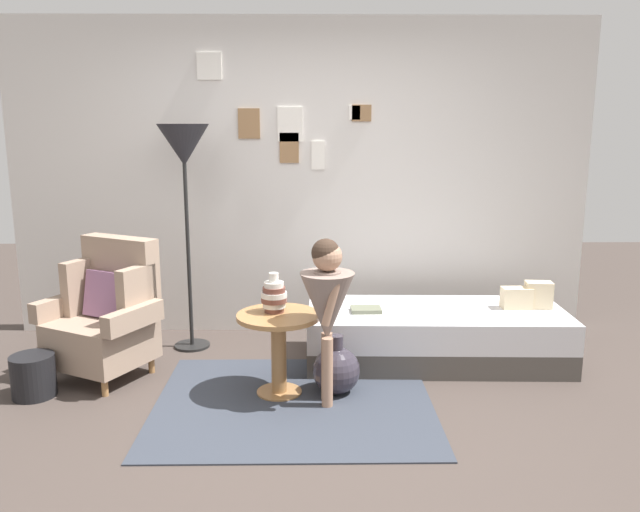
% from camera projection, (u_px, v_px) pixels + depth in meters
% --- Properties ---
extents(ground_plane, '(12.00, 12.00, 0.00)m').
position_uv_depth(ground_plane, '(296.00, 434.00, 3.64)').
color(ground_plane, '#423833').
extents(gallery_wall, '(4.80, 0.12, 2.60)m').
position_uv_depth(gallery_wall, '(300.00, 179.00, 5.28)').
color(gallery_wall, silver).
rests_on(gallery_wall, ground).
extents(rug, '(1.76, 1.50, 0.01)m').
position_uv_depth(rug, '(294.00, 403.00, 4.03)').
color(rug, '#333842').
rests_on(rug, ground).
extents(armchair, '(0.90, 0.82, 0.97)m').
position_uv_depth(armchair, '(107.00, 315.00, 4.42)').
color(armchair, '#9E7042').
rests_on(armchair, ground).
extents(daybed, '(1.92, 0.85, 0.40)m').
position_uv_depth(daybed, '(435.00, 335.00, 4.73)').
color(daybed, '#4C4742').
rests_on(daybed, ground).
extents(pillow_head, '(0.20, 0.14, 0.20)m').
position_uv_depth(pillow_head, '(538.00, 295.00, 4.72)').
color(pillow_head, beige).
rests_on(pillow_head, daybed).
extents(pillow_mid, '(0.22, 0.12, 0.16)m').
position_uv_depth(pillow_mid, '(516.00, 298.00, 4.71)').
color(pillow_mid, beige).
rests_on(pillow_mid, daybed).
extents(side_table, '(0.54, 0.54, 0.55)m').
position_uv_depth(side_table, '(279.00, 338.00, 4.10)').
color(side_table, '#9E7042').
rests_on(side_table, ground).
extents(vase_striped, '(0.17, 0.17, 0.26)m').
position_uv_depth(vase_striped, '(274.00, 296.00, 4.09)').
color(vase_striped, brown).
rests_on(vase_striped, side_table).
extents(floor_lamp, '(0.39, 0.39, 1.75)m').
position_uv_depth(floor_lamp, '(184.00, 155.00, 4.76)').
color(floor_lamp, black).
rests_on(floor_lamp, ground).
extents(person_child, '(0.34, 0.34, 1.07)m').
position_uv_depth(person_child, '(327.00, 301.00, 3.89)').
color(person_child, '#A37A60').
rests_on(person_child, ground).
extents(book_on_daybed, '(0.22, 0.17, 0.03)m').
position_uv_depth(book_on_daybed, '(366.00, 310.00, 4.64)').
color(book_on_daybed, '#696D57').
rests_on(book_on_daybed, daybed).
extents(demijohn_near, '(0.31, 0.31, 0.40)m').
position_uv_depth(demijohn_near, '(336.00, 370.00, 4.16)').
color(demijohn_near, '#332D38').
rests_on(demijohn_near, ground).
extents(magazine_basket, '(0.28, 0.28, 0.28)m').
position_uv_depth(magazine_basket, '(33.00, 376.00, 4.12)').
color(magazine_basket, black).
rests_on(magazine_basket, ground).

